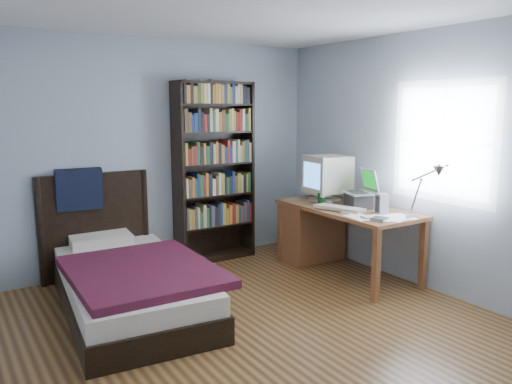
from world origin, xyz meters
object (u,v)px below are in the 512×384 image
Objects in this scene: keyboard at (339,208)px; bed at (126,278)px; laptop at (360,197)px; desk_lamp at (434,176)px; desk at (320,228)px; bookshelf at (214,172)px; speaker at (382,204)px; crt_monitor at (327,175)px; soda_can at (321,198)px.

bed is at bearing 147.11° from keyboard.
desk_lamp is (-0.07, -0.96, 0.34)m from laptop.
desk is 1.37m from bookshelf.
bookshelf is (-0.97, 1.67, 0.20)m from speaker.
keyboard is 0.43m from speaker.
desk_lamp is 2.48m from bookshelf.
crt_monitor is 2.44m from bed.
desk is at bearing 0.13° from bed.
speaker is 0.72m from soda_can.
soda_can is 0.06× the size of bed.
keyboard is 3.92× the size of soda_can.
desk_lamp is 2.87m from bed.
crt_monitor reaches higher than keyboard.
bed reaches higher than laptop.
bookshelf is at bearing 112.21° from desk_lamp.
desk_lamp reaches higher than keyboard.
desk is 2.84× the size of desk_lamp.
keyboard is at bearing 100.87° from desk_lamp.
desk is 0.70× the size of bed.
keyboard is at bearing 175.31° from laptop.
speaker is (-0.03, -0.34, -0.01)m from laptop.
desk_lamp is 2.78× the size of speaker.
laptop is 2.05× the size of speaker.
laptop is 2.48m from bed.
crt_monitor is 3.93× the size of soda_can.
bookshelf reaches higher than speaker.
speaker reaches higher than keyboard.
soda_can is (-0.16, 1.31, -0.38)m from desk_lamp.
bookshelf is at bearing 100.19° from keyboard.
bed is at bearing -179.87° from desk.
bookshelf is (-0.78, 0.98, 0.24)m from soda_can.
bed reaches higher than keyboard.
desk is 2.27m from bed.
bookshelf is (-1.01, 1.33, 0.19)m from laptop.
crt_monitor reaches higher than desk.
soda_can is at bearing -128.72° from desk.
laptop is 0.42m from soda_can.
bookshelf reaches higher than desk_lamp.
bookshelf is at bearing 138.65° from desk.
desk is 0.62m from keyboard.
desk is 3.86× the size of laptop.
soda_can is at bearing 64.89° from keyboard.
speaker is at bearing -74.17° from soda_can.
crt_monitor is at bearing 107.25° from speaker.
keyboard is 0.33m from soda_can.
desk_lamp reaches higher than crt_monitor.
bed is at bearing 167.59° from laptop.
laptop is 0.80× the size of keyboard.
crt_monitor reaches higher than soda_can.
keyboard reaches higher than desk.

